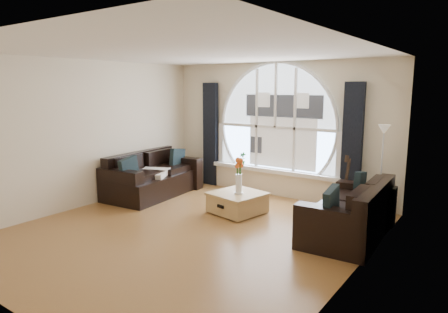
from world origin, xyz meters
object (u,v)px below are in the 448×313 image
guitar (347,184)px  sofa_right (349,210)px  sofa_left (153,176)px  floor_lamp (381,172)px  vase_flowers (239,172)px  potted_plant (243,158)px  coffee_chest (238,202)px

guitar → sofa_right: bearing=-56.9°
sofa_right → guitar: guitar is taller
sofa_left → floor_lamp: 4.36m
vase_flowers → potted_plant: bearing=120.4°
sofa_left → potted_plant: 1.94m
sofa_left → floor_lamp: size_ratio=1.23×
coffee_chest → vase_flowers: 0.56m
coffee_chest → sofa_left: bearing=-168.6°
sofa_left → vase_flowers: size_ratio=2.81×
sofa_left → sofa_right: size_ratio=1.06×
sofa_left → potted_plant: sofa_left is taller
guitar → potted_plant: 2.45m
potted_plant → coffee_chest: bearing=-60.3°
vase_flowers → guitar: vase_flowers is taller
sofa_right → sofa_left: bearing=177.5°
sofa_right → potted_plant: (-2.80, 1.43, 0.28)m
coffee_chest → floor_lamp: size_ratio=0.52×
floor_lamp → potted_plant: 2.97m
vase_flowers → guitar: 1.92m
vase_flowers → potted_plant: (-0.88, 1.51, -0.07)m
sofa_left → potted_plant: size_ratio=7.30×
sofa_right → coffee_chest: (-1.97, -0.03, -0.20)m
guitar → sofa_left: bearing=-150.4°
vase_flowers → floor_lamp: floor_lamp is taller
coffee_chest → vase_flowers: vase_flowers is taller
floor_lamp → potted_plant: size_ratio=5.93×
sofa_left → guitar: (3.66, 1.09, 0.13)m
floor_lamp → guitar: (-0.54, -0.05, -0.27)m
vase_flowers → sofa_left: bearing=178.8°
coffee_chest → sofa_right: bearing=12.0°
sofa_left → potted_plant: (1.24, 1.46, 0.28)m
potted_plant → guitar: bearing=-8.8°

